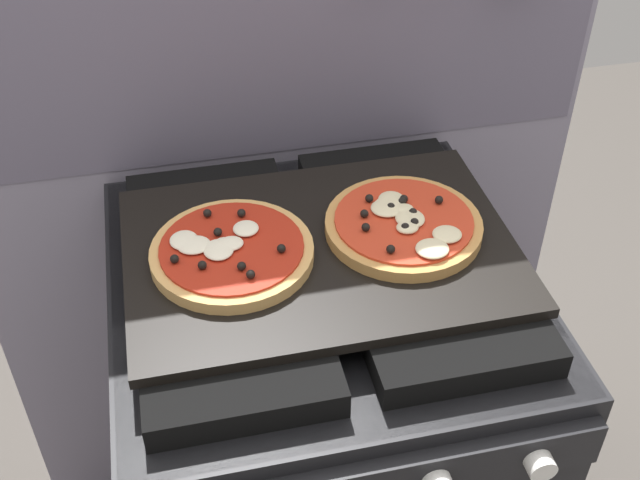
{
  "coord_description": "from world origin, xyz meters",
  "views": [
    {
      "loc": [
        -0.19,
        -0.83,
        1.63
      ],
      "look_at": [
        0.0,
        0.0,
        0.93
      ],
      "focal_mm": 44.73,
      "sensor_mm": 36.0,
      "label": 1
    }
  ],
  "objects_px": {
    "stove": "(320,449)",
    "pizza_right": "(404,224)",
    "pizza_left": "(230,250)",
    "baking_tray": "(320,250)"
  },
  "relations": [
    {
      "from": "baking_tray",
      "to": "pizza_right",
      "type": "xyz_separation_m",
      "value": [
        0.12,
        0.01,
        0.02
      ]
    },
    {
      "from": "pizza_left",
      "to": "stove",
      "type": "bearing_deg",
      "value": -2.18
    },
    {
      "from": "baking_tray",
      "to": "pizza_left",
      "type": "xyz_separation_m",
      "value": [
        -0.12,
        0.0,
        0.02
      ]
    },
    {
      "from": "stove",
      "to": "pizza_left",
      "type": "bearing_deg",
      "value": 177.82
    },
    {
      "from": "baking_tray",
      "to": "pizza_right",
      "type": "distance_m",
      "value": 0.12
    },
    {
      "from": "baking_tray",
      "to": "pizza_left",
      "type": "bearing_deg",
      "value": 178.58
    },
    {
      "from": "stove",
      "to": "pizza_right",
      "type": "relative_size",
      "value": 4.04
    },
    {
      "from": "stove",
      "to": "pizza_left",
      "type": "distance_m",
      "value": 0.49
    },
    {
      "from": "stove",
      "to": "baking_tray",
      "type": "bearing_deg",
      "value": 90.0
    },
    {
      "from": "pizza_left",
      "to": "pizza_right",
      "type": "height_order",
      "value": "same"
    }
  ]
}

